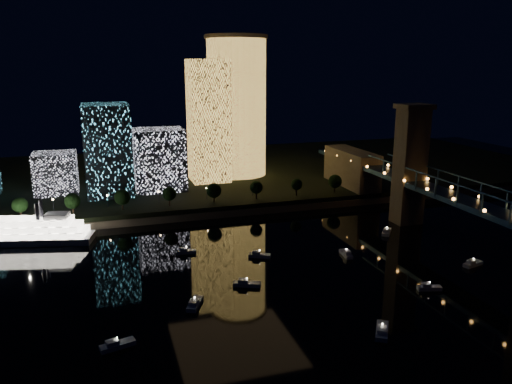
% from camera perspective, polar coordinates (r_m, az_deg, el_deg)
% --- Properties ---
extents(ground, '(520.00, 520.00, 0.00)m').
position_cam_1_polar(ground, '(151.90, 6.48, -11.23)').
color(ground, black).
rests_on(ground, ground).
extents(far_bank, '(420.00, 160.00, 5.00)m').
position_cam_1_polar(far_bank, '(297.19, -5.96, 2.07)').
color(far_bank, black).
rests_on(far_bank, ground).
extents(seawall, '(420.00, 6.00, 3.00)m').
position_cam_1_polar(seawall, '(223.80, -1.95, -2.23)').
color(seawall, '#6B5E4C').
rests_on(seawall, ground).
extents(tower_cylindrical, '(34.00, 34.00, 75.77)m').
position_cam_1_polar(tower_cylindrical, '(278.75, -2.21, 9.75)').
color(tower_cylindrical, '#FFC051').
rests_on(tower_cylindrical, far_bank).
extents(tower_rectangular, '(19.84, 19.84, 63.13)m').
position_cam_1_polar(tower_rectangular, '(264.70, -5.46, 8.05)').
color(tower_rectangular, '#FFC051').
rests_on(tower_rectangular, far_bank).
extents(midrise_blocks, '(106.62, 34.26, 42.67)m').
position_cam_1_polar(midrise_blocks, '(251.54, -18.51, 3.66)').
color(midrise_blocks, silver).
rests_on(midrise_blocks, far_bank).
extents(truss_bridge, '(13.00, 266.00, 50.00)m').
position_cam_1_polar(truss_bridge, '(183.68, 25.07, -2.54)').
color(truss_bridge, '#182E4D').
rests_on(truss_bridge, ground).
extents(riverboat, '(54.72, 23.01, 16.19)m').
position_cam_1_polar(riverboat, '(208.95, -25.54, -4.13)').
color(riverboat, silver).
rests_on(riverboat, ground).
extents(motorboats, '(124.07, 75.73, 2.78)m').
position_cam_1_polar(motorboats, '(158.91, 6.01, -9.69)').
color(motorboats, silver).
rests_on(motorboats, ground).
extents(esplanade_trees, '(165.89, 6.79, 8.89)m').
position_cam_1_polar(esplanade_trees, '(221.75, -9.31, -0.17)').
color(esplanade_trees, black).
rests_on(esplanade_trees, far_bank).
extents(street_lamps, '(132.70, 0.70, 5.65)m').
position_cam_1_polar(street_lamps, '(227.16, -11.08, -0.27)').
color(street_lamps, black).
rests_on(street_lamps, far_bank).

